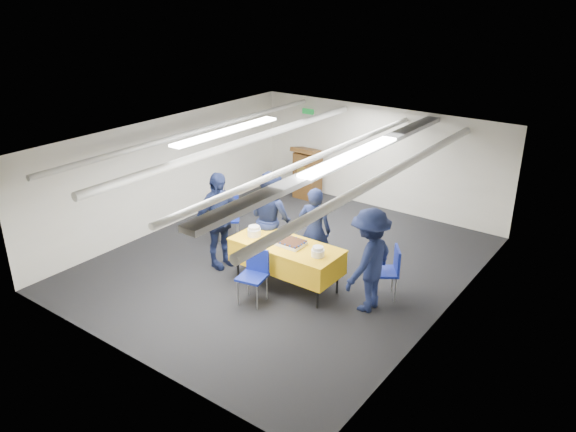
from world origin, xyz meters
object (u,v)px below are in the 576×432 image
Objects in this scene: chair_right at (390,267)px; sailor_b at (271,218)px; serving_table at (286,256)px; sailor_a at (315,231)px; podium at (307,173)px; chair_left at (229,213)px; sheet_cake at (291,243)px; chair_near at (255,270)px; sailor_c at (218,220)px; sailor_d at (369,260)px.

chair_right is 0.50× the size of sailor_b.
serving_table is 0.74m from sailor_a.
podium is at bearing -74.54° from sailor_a.
chair_left is 1.42m from sailor_b.
sailor_a reaches higher than chair_left.
sheet_cake is 0.95m from sailor_b.
sailor_a reaches higher than sheet_cake.
sailor_a is at bearing 88.54° from sheet_cake.
podium is 3.47m from sailor_b.
serving_table is 2.18× the size of chair_left.
podium is 0.80× the size of sailor_a.
chair_near is (-0.13, -0.67, -0.03)m from serving_table.
sheet_cake is 0.29× the size of sailor_a.
sheet_cake is 1.49m from sailor_c.
chair_right is (1.69, 1.37, 0.00)m from chair_near.
chair_near is at bearing -101.20° from serving_table.
sailor_b reaches higher than sailor_a.
chair_left is 0.49× the size of sailor_c.
sailor_d is (2.85, 0.30, -0.04)m from sailor_c.
sheet_cake reaches higher than serving_table.
sailor_b is (-0.60, 1.19, 0.34)m from chair_near.
sailor_d reaches higher than podium.
sailor_a is at bearing -108.44° from sailor_d.
sailor_a is (2.15, -0.17, 0.26)m from chair_left.
podium reaches higher than chair_near.
sailor_b reaches higher than serving_table.
chair_left is 0.55× the size of sailor_a.
chair_right is at bearing 24.61° from sheet_cake.
sailor_a is 0.90× the size of sailor_b.
sailor_b is (1.38, -3.18, 0.26)m from podium.
sailor_a is 0.94× the size of sailor_d.
sailor_c is at bearing 156.52° from chair_near.
chair_right is at bearing 159.23° from sailor_a.
sailor_c is 1.05× the size of sailor_d.
sailor_c is (-2.96, -0.82, 0.35)m from chair_right.
sailor_c is at bearing -164.60° from chair_right.
sailor_d is at bearing -101.94° from chair_right.
podium is at bearing 119.74° from serving_table.
sailor_c is (-1.48, -0.14, 0.07)m from sheet_cake.
sailor_b is 0.99× the size of sailor_c.
chair_left reaches higher than serving_table.
sheet_cake is at bearing 17.64° from serving_table.
sheet_cake is 2.31m from chair_left.
podium reaches higher than chair_left.
sailor_b is (-0.73, 0.52, 0.31)m from serving_table.
sailor_d is at bearing -73.20° from sailor_c.
podium is at bearing 120.79° from sheet_cake.
serving_table is 1.71m from chair_right.
sailor_d reaches higher than chair_left.
sailor_c is at bearing -175.36° from serving_table.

